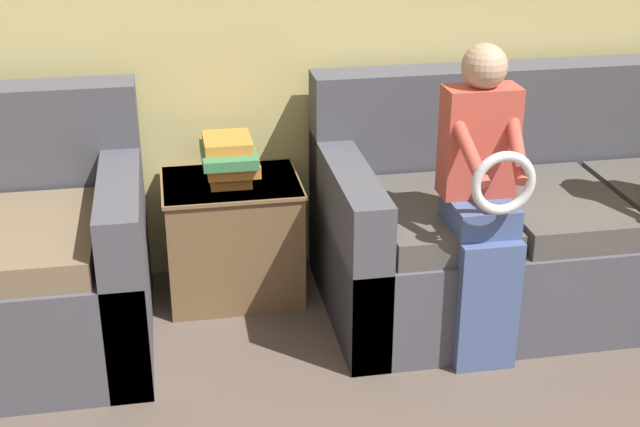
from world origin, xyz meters
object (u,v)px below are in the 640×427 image
at_px(couch_main, 538,224).
at_px(side_shelf, 233,236).
at_px(child_left_seated, 483,194).
at_px(book_stack, 230,159).

relative_size(couch_main, side_shelf, 3.19).
relative_size(child_left_seated, side_shelf, 2.06).
height_order(couch_main, book_stack, couch_main).
relative_size(side_shelf, book_stack, 1.92).
relative_size(child_left_seated, book_stack, 3.95).
distance_m(child_left_seated, book_stack, 1.11).
xyz_separation_m(child_left_seated, side_shelf, (-0.90, 0.64, -0.40)).
bearing_deg(child_left_seated, couch_main, 43.50).
height_order(side_shelf, book_stack, book_stack).
bearing_deg(side_shelf, book_stack, -144.95).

